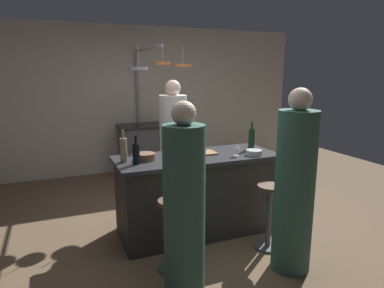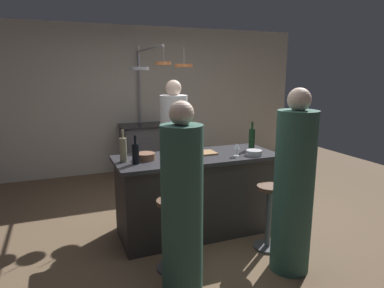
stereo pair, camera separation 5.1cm
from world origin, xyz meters
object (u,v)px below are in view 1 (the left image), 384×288
at_px(bar_stool_left, 172,232).
at_px(wine_glass_near_left_guest, 189,152).
at_px(chef, 173,149).
at_px(cutting_board, 202,153).
at_px(wine_glass_by_chef, 237,147).
at_px(mixing_bowl_wooden, 146,156).
at_px(bar_stool_right, 269,214).
at_px(wine_bottle_white, 124,150).
at_px(stove_range, 143,150).
at_px(mixing_bowl_steel, 254,153).
at_px(guest_left, 184,208).
at_px(wine_bottle_red, 251,138).
at_px(mixing_bowl_blue, 179,153).
at_px(potted_plant, 262,166).
at_px(pepper_mill, 196,152).
at_px(guest_right, 294,189).
at_px(wine_bottle_dark, 136,153).

bearing_deg(bar_stool_left, wine_glass_near_left_guest, 50.61).
bearing_deg(chef, cutting_board, -85.95).
height_order(wine_glass_by_chef, mixing_bowl_wooden, wine_glass_by_chef).
distance_m(bar_stool_right, wine_bottle_white, 1.63).
height_order(stove_range, mixing_bowl_steel, mixing_bowl_steel).
height_order(chef, mixing_bowl_wooden, chef).
xyz_separation_m(guest_left, mixing_bowl_wooden, (-0.04, 1.00, 0.20)).
distance_m(wine_bottle_red, mixing_bowl_blue, 0.94).
relative_size(chef, mixing_bowl_blue, 11.82).
distance_m(stove_range, mixing_bowl_wooden, 2.53).
relative_size(chef, potted_plant, 3.27).
xyz_separation_m(bar_stool_left, potted_plant, (2.16, 1.77, -0.08)).
distance_m(bar_stool_left, pepper_mill, 0.84).
height_order(guest_right, wine_bottle_dark, guest_right).
bearing_deg(bar_stool_left, wine_bottle_dark, 109.74).
distance_m(potted_plant, mixing_bowl_blue, 2.26).
height_order(wine_bottle_red, wine_glass_near_left_guest, wine_bottle_red).
height_order(stove_range, potted_plant, stove_range).
bearing_deg(bar_stool_left, stove_range, 80.54).
distance_m(wine_glass_by_chef, wine_glass_near_left_guest, 0.58).
relative_size(bar_stool_left, wine_bottle_red, 2.09).
bearing_deg(cutting_board, mixing_bowl_blue, -177.36).
bearing_deg(mixing_bowl_steel, bar_stool_right, -97.31).
distance_m(guest_right, mixing_bowl_wooden, 1.52).
distance_m(chef, wine_bottle_white, 1.17).
bearing_deg(wine_bottle_dark, mixing_bowl_wooden, 44.90).
distance_m(bar_stool_right, wine_bottle_dark, 1.49).
height_order(wine_bottle_red, wine_bottle_white, wine_bottle_white).
xyz_separation_m(guest_right, wine_bottle_white, (-1.31, 1.05, 0.25)).
distance_m(bar_stool_right, bar_stool_left, 1.05).
bearing_deg(stove_range, wine_bottle_red, -72.89).
bearing_deg(mixing_bowl_steel, chef, 118.23).
distance_m(stove_range, bar_stool_left, 3.11).
height_order(cutting_board, wine_glass_near_left_guest, wine_glass_near_left_guest).
height_order(stove_range, guest_right, guest_right).
relative_size(potted_plant, wine_bottle_dark, 1.79).
relative_size(bar_stool_left, potted_plant, 1.31).
xyz_separation_m(potted_plant, wine_glass_by_chef, (-1.26, -1.34, 0.71)).
height_order(bar_stool_right, wine_glass_near_left_guest, wine_glass_near_left_guest).
bearing_deg(bar_stool_right, pepper_mill, 149.61).
relative_size(pepper_mill, wine_glass_by_chef, 1.44).
height_order(wine_bottle_dark, mixing_bowl_steel, wine_bottle_dark).
height_order(wine_bottle_white, wine_glass_near_left_guest, wine_bottle_white).
bearing_deg(wine_glass_by_chef, pepper_mill, -173.99).
height_order(wine_glass_near_left_guest, mixing_bowl_blue, wine_glass_near_left_guest).
bearing_deg(potted_plant, cutting_board, -145.02).
bearing_deg(mixing_bowl_steel, wine_bottle_white, 169.58).
distance_m(guest_left, mixing_bowl_steel, 1.35).
bearing_deg(guest_left, wine_bottle_dark, 101.23).
xyz_separation_m(pepper_mill, wine_bottle_red, (0.85, 0.31, 0.02)).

